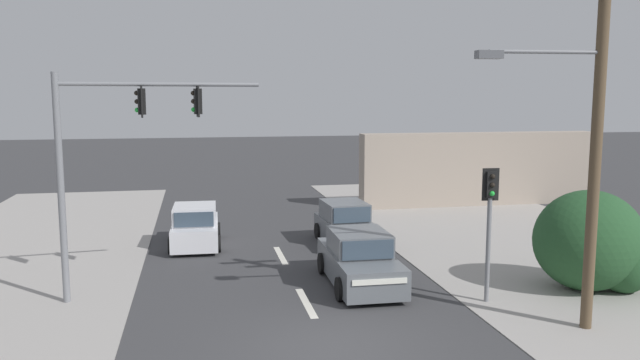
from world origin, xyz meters
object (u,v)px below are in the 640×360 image
object	(u,v)px
utility_pole_foreground_right	(591,124)
sedan_crossing_left	(359,261)
hatchback_kerbside_parked	(195,227)
pedestal_signal_right_kerb	(490,212)
traffic_signal_mast	(112,144)
hatchback_receding_far	(346,225)

from	to	relation	value
utility_pole_foreground_right	sedan_crossing_left	xyz separation A→B (m)	(-4.17, 4.34, -4.06)
hatchback_kerbside_parked	pedestal_signal_right_kerb	bearing A→B (deg)	-46.21
utility_pole_foreground_right	traffic_signal_mast	size ratio (longest dim) A/B	1.47
pedestal_signal_right_kerb	sedan_crossing_left	distance (m)	4.00
utility_pole_foreground_right	pedestal_signal_right_kerb	size ratio (longest dim) A/B	2.48
utility_pole_foreground_right	pedestal_signal_right_kerb	xyz separation A→B (m)	(-1.28, 2.17, -2.35)
utility_pole_foreground_right	pedestal_signal_right_kerb	world-z (taller)	utility_pole_foreground_right
pedestal_signal_right_kerb	hatchback_receding_far	bearing A→B (deg)	106.24
utility_pole_foreground_right	pedestal_signal_right_kerb	bearing A→B (deg)	120.58
utility_pole_foreground_right	hatchback_receding_far	distance (m)	10.69
traffic_signal_mast	hatchback_kerbside_parked	xyz separation A→B (m)	(2.05, 5.54, -3.44)
traffic_signal_mast	sedan_crossing_left	world-z (taller)	traffic_signal_mast
traffic_signal_mast	utility_pole_foreground_right	bearing A→B (deg)	-22.35
traffic_signal_mast	sedan_crossing_left	size ratio (longest dim) A/B	1.41
traffic_signal_mast	hatchback_kerbside_parked	world-z (taller)	traffic_signal_mast
sedan_crossing_left	hatchback_receding_far	bearing A→B (deg)	80.73
hatchback_kerbside_parked	hatchback_receding_far	distance (m)	5.47
pedestal_signal_right_kerb	hatchback_receding_far	world-z (taller)	pedestal_signal_right_kerb
sedan_crossing_left	hatchback_kerbside_parked	world-z (taller)	sedan_crossing_left
sedan_crossing_left	hatchback_kerbside_parked	bearing A→B (deg)	129.23
traffic_signal_mast	hatchback_kerbside_parked	bearing A→B (deg)	69.71
traffic_signal_mast	hatchback_receding_far	xyz separation A→B (m)	(7.47, 4.84, -3.44)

